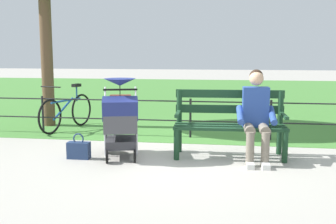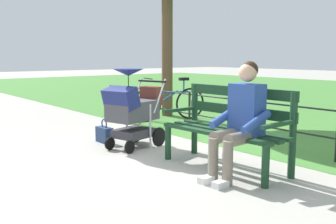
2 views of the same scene
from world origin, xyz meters
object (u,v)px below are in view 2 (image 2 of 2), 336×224
park_bench (229,124)px  handbag (104,134)px  bicycle (169,103)px  stroller (132,108)px  person_on_bench (240,117)px

park_bench → handbag: park_bench is taller
park_bench → bicycle: 3.54m
stroller → handbag: 0.76m
handbag → person_on_bench: bearing=-173.7°
park_bench → bicycle: (3.16, -1.59, -0.16)m
bicycle → handbag: bearing=116.2°
stroller → handbag: size_ratio=3.11×
person_on_bench → bicycle: size_ratio=0.79×
handbag → stroller: bearing=-167.1°
person_on_bench → handbag: 2.57m
park_bench → bicycle: park_bench is taller
person_on_bench → stroller: (1.90, 0.14, -0.08)m
park_bench → bicycle: size_ratio=1.00×
person_on_bench → bicycle: bearing=-27.3°
person_on_bench → stroller: 1.91m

